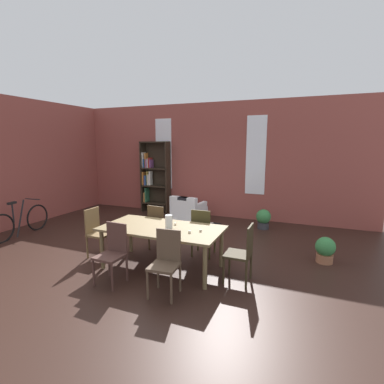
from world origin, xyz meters
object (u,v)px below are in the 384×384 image
at_px(dining_chair_far_right, 202,231).
at_px(potted_plant_corner, 263,218).
at_px(dining_chair_far_left, 159,226).
at_px(armchair_white, 188,212).
at_px(dining_chair_near_right, 166,260).
at_px(dining_chair_near_left, 113,251).
at_px(dining_chair_head_left, 97,231).
at_px(bookshelf_tall, 153,176).
at_px(dining_table, 162,231).
at_px(vase_on_table, 169,222).
at_px(bicycle_second, 21,222).
at_px(potted_plant_by_shelf, 325,249).
at_px(dining_chair_head_right, 243,252).

xyz_separation_m(dining_chair_far_right, potted_plant_corner, (0.84, 2.32, -0.24)).
distance_m(dining_chair_far_left, armchair_white, 2.26).
height_order(dining_chair_near_right, dining_chair_near_left, same).
height_order(dining_chair_head_left, bookshelf_tall, bookshelf_tall).
height_order(dining_chair_far_left, potted_plant_corner, dining_chair_far_left).
height_order(dining_table, vase_on_table, vase_on_table).
relative_size(dining_table, dining_chair_near_left, 2.23).
relative_size(dining_table, dining_chair_near_right, 2.23).
xyz_separation_m(dining_chair_far_left, dining_chair_head_left, (-0.95, -0.76, 0.00)).
height_order(dining_chair_far_left, bicycle_second, dining_chair_far_left).
xyz_separation_m(bicycle_second, potted_plant_corner, (5.32, 2.78, -0.06)).
height_order(dining_table, dining_chair_near_left, dining_chair_near_left).
distance_m(bookshelf_tall, potted_plant_corner, 3.76).
distance_m(dining_chair_near_left, potted_plant_corner, 4.25).
relative_size(dining_chair_far_right, bicycle_second, 0.56).
xyz_separation_m(dining_chair_head_left, potted_plant_corner, (2.75, 3.08, -0.24)).
bearing_deg(potted_plant_by_shelf, dining_chair_near_right, -136.64).
distance_m(dining_chair_head_right, bicycle_second, 5.45).
bearing_deg(dining_table, potted_plant_by_shelf, 26.44).
height_order(dining_chair_far_right, armchair_white, dining_chair_far_right).
distance_m(vase_on_table, potted_plant_by_shelf, 2.96).
xyz_separation_m(dining_table, bicycle_second, (-4.00, 0.30, -0.34)).
relative_size(dining_chair_near_left, potted_plant_by_shelf, 1.95).
bearing_deg(potted_plant_by_shelf, bicycle_second, -171.19).
xyz_separation_m(dining_chair_head_left, potted_plant_by_shelf, (4.13, 1.34, -0.26)).
height_order(dining_chair_head_left, armchair_white, dining_chair_head_left).
relative_size(vase_on_table, dining_chair_near_right, 0.24).
distance_m(dining_chair_near_right, armchair_white, 3.96).
bearing_deg(bookshelf_tall, potted_plant_by_shelf, -25.30).
relative_size(dining_chair_far_left, potted_plant_by_shelf, 1.95).
bearing_deg(dining_chair_far_right, dining_chair_head_left, -158.33).
height_order(dining_chair_near_right, bicycle_second, dining_chair_near_right).
bearing_deg(bookshelf_tall, dining_chair_head_right, -44.85).
bearing_deg(vase_on_table, dining_chair_near_left, -128.82).
distance_m(vase_on_table, bookshelf_tall, 4.43).
bearing_deg(dining_chair_far_right, potted_plant_corner, 70.16).
distance_m(vase_on_table, dining_chair_near_left, 1.04).
bearing_deg(dining_chair_far_left, potted_plant_by_shelf, 10.33).
bearing_deg(dining_chair_far_left, vase_on_table, -50.76).
distance_m(vase_on_table, dining_chair_far_left, 1.04).
bearing_deg(dining_chair_head_left, dining_chair_near_left, -38.48).
xyz_separation_m(dining_chair_head_left, bicycle_second, (-2.57, 0.30, -0.18)).
distance_m(dining_chair_head_right, bookshelf_tall, 5.28).
distance_m(dining_chair_far_right, dining_chair_near_left, 1.80).
bearing_deg(vase_on_table, dining_table, -180.00).
bearing_deg(bookshelf_tall, dining_chair_near_right, -58.30).
bearing_deg(armchair_white, dining_chair_far_left, -82.73).
distance_m(bookshelf_tall, armchair_white, 1.89).
bearing_deg(armchair_white, potted_plant_by_shelf, -25.45).
relative_size(dining_chair_head_left, armchair_white, 1.07).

